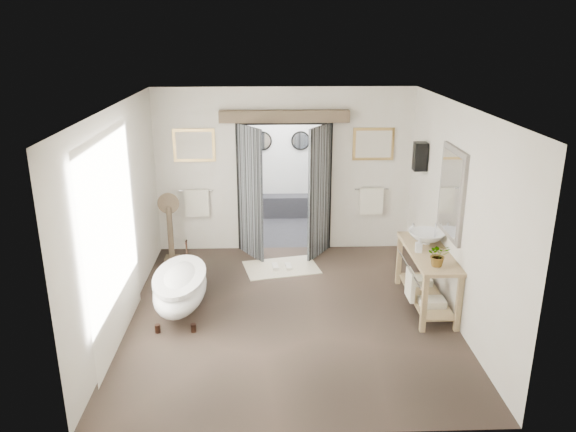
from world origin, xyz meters
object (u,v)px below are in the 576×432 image
object	(u,v)px
clawfoot_tub	(180,287)
vanity	(426,274)
rug	(281,267)
basin	(427,238)

from	to	relation	value
clawfoot_tub	vanity	size ratio (longest dim) A/B	1.01
rug	vanity	bearing A→B (deg)	-34.91
vanity	rug	world-z (taller)	vanity
rug	clawfoot_tub	bearing A→B (deg)	-134.40
clawfoot_tub	rug	distance (m)	2.11
vanity	basin	distance (m)	0.53
basin	rug	bearing A→B (deg)	161.59
clawfoot_tub	basin	distance (m)	3.61
vanity	clawfoot_tub	bearing A→B (deg)	-178.91
rug	basin	size ratio (longest dim) A/B	2.27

